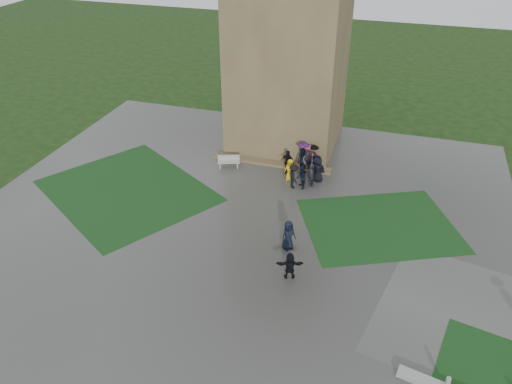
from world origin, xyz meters
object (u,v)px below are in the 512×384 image
(bench, at_px, (229,161))
(pedestrian_mid, at_px, (288,235))
(tower, at_px, (290,29))
(pedestrian_near, at_px, (290,266))

(bench, height_order, pedestrian_mid, pedestrian_mid)
(tower, distance_m, pedestrian_near, 18.76)
(tower, xyz_separation_m, pedestrian_mid, (3.65, -13.90, -8.05))
(bench, height_order, pedestrian_near, pedestrian_near)
(pedestrian_mid, height_order, pedestrian_near, pedestrian_mid)
(pedestrian_mid, bearing_deg, pedestrian_near, -121.74)
(tower, xyz_separation_m, bench, (-2.94, -5.77, -8.50))
(tower, bearing_deg, pedestrian_near, -75.10)
(tower, height_order, bench, tower)
(bench, xyz_separation_m, pedestrian_near, (7.28, -10.54, 0.31))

